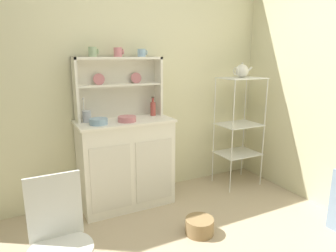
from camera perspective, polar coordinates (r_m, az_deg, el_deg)
wall_back at (r=3.17m, az=-7.44°, el=8.65°), size 3.84×0.05×2.50m
hutch_cabinet at (r=3.05m, az=-8.05°, el=-6.86°), size 0.93×0.45×0.89m
hutch_shelf_unit at (r=3.03m, az=-9.54°, el=8.27°), size 0.87×0.18×0.60m
bakers_rack at (r=3.52m, az=13.50°, el=1.39°), size 0.47×0.36×1.27m
wire_chair at (r=1.89m, az=-20.28°, el=-18.91°), size 0.36×0.36×0.85m
floor_basket at (r=2.72m, az=6.06°, el=-18.54°), size 0.25×0.25×0.14m
cup_sage_0 at (r=2.92m, az=-14.21°, el=13.62°), size 0.09×0.08×0.09m
cup_rose_1 at (r=2.98m, az=-9.55°, el=13.79°), size 0.09×0.08×0.09m
cup_sky_2 at (r=3.06m, az=-5.06°, el=13.79°), size 0.10×0.08×0.08m
bowl_mixing_large at (r=2.78m, az=-13.15°, el=0.85°), size 0.16×0.16×0.05m
bowl_floral_medium at (r=2.86m, az=-7.87°, el=1.35°), size 0.17×0.17×0.05m
jam_bottle at (r=3.12m, az=-2.89°, el=3.43°), size 0.06×0.06×0.20m
utensil_jar at (r=2.91m, az=-15.31°, el=1.87°), size 0.08×0.08×0.23m
porcelain_teapot at (r=3.45m, az=13.97°, el=10.21°), size 0.24×0.14×0.17m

